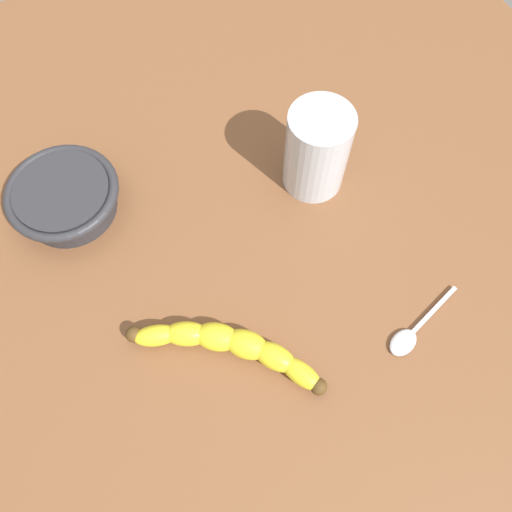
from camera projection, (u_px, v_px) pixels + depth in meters
wooden_tabletop at (227, 299)px, 59.66cm from camera, size 120.00×120.00×3.00cm
banana at (230, 346)px, 54.19cm from camera, size 16.92×15.66×3.09cm
smoothie_glass at (317, 151)px, 59.96cm from camera, size 7.64×7.64×11.52cm
ceramic_bowl at (65, 197)px, 60.81cm from camera, size 13.52×13.52×4.34cm
teaspoon at (407, 338)px, 55.72cm from camera, size 11.17×4.47×0.80cm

